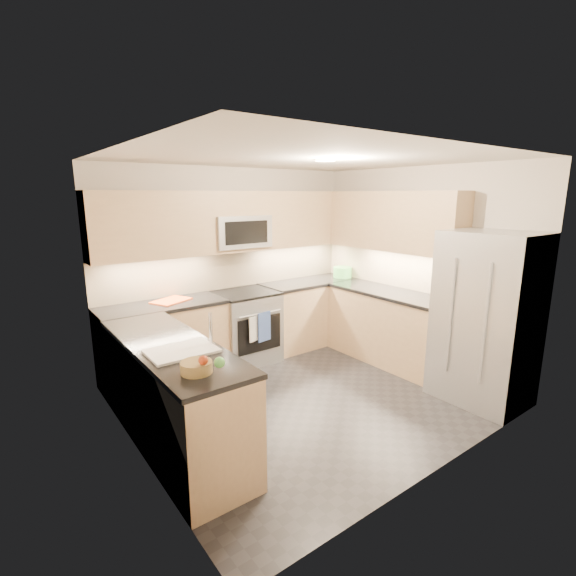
{
  "coord_description": "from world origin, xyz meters",
  "views": [
    {
      "loc": [
        -2.68,
        -3.24,
        2.16
      ],
      "look_at": [
        0.0,
        0.35,
        1.15
      ],
      "focal_mm": 26.0,
      "sensor_mm": 36.0,
      "label": 1
    }
  ],
  "objects_px": {
    "utensil_bowl": "(342,272)",
    "cutting_board": "(171,301)",
    "microwave": "(239,231)",
    "refrigerator": "(486,319)",
    "gas_range": "(246,327)",
    "fruit_basket": "(196,367)"
  },
  "relations": [
    {
      "from": "utensil_bowl",
      "to": "cutting_board",
      "type": "bearing_deg",
      "value": 176.65
    },
    {
      "from": "refrigerator",
      "to": "fruit_basket",
      "type": "height_order",
      "value": "refrigerator"
    },
    {
      "from": "microwave",
      "to": "cutting_board",
      "type": "distance_m",
      "value": 1.22
    },
    {
      "from": "cutting_board",
      "to": "gas_range",
      "type": "bearing_deg",
      "value": -5.0
    },
    {
      "from": "microwave",
      "to": "refrigerator",
      "type": "relative_size",
      "value": 0.42
    },
    {
      "from": "gas_range",
      "to": "cutting_board",
      "type": "xyz_separation_m",
      "value": [
        -0.95,
        0.08,
        0.49
      ]
    },
    {
      "from": "refrigerator",
      "to": "gas_range",
      "type": "bearing_deg",
      "value": 120.88
    },
    {
      "from": "utensil_bowl",
      "to": "gas_range",
      "type": "bearing_deg",
      "value": 177.59
    },
    {
      "from": "refrigerator",
      "to": "cutting_board",
      "type": "xyz_separation_m",
      "value": [
        -2.4,
        2.51,
        0.05
      ]
    },
    {
      "from": "gas_range",
      "to": "microwave",
      "type": "xyz_separation_m",
      "value": [
        0.0,
        0.12,
        1.24
      ]
    },
    {
      "from": "utensil_bowl",
      "to": "fruit_basket",
      "type": "relative_size",
      "value": 1.23
    },
    {
      "from": "microwave",
      "to": "fruit_basket",
      "type": "height_order",
      "value": "microwave"
    },
    {
      "from": "microwave",
      "to": "refrigerator",
      "type": "bearing_deg",
      "value": -60.38
    },
    {
      "from": "gas_range",
      "to": "microwave",
      "type": "distance_m",
      "value": 1.25
    },
    {
      "from": "cutting_board",
      "to": "fruit_basket",
      "type": "height_order",
      "value": "fruit_basket"
    },
    {
      "from": "microwave",
      "to": "gas_range",
      "type": "bearing_deg",
      "value": -90.0
    },
    {
      "from": "gas_range",
      "to": "microwave",
      "type": "height_order",
      "value": "microwave"
    },
    {
      "from": "gas_range",
      "to": "utensil_bowl",
      "type": "xyz_separation_m",
      "value": [
        1.66,
        -0.07,
        0.56
      ]
    },
    {
      "from": "utensil_bowl",
      "to": "cutting_board",
      "type": "height_order",
      "value": "utensil_bowl"
    },
    {
      "from": "gas_range",
      "to": "cutting_board",
      "type": "bearing_deg",
      "value": 175.0
    },
    {
      "from": "refrigerator",
      "to": "utensil_bowl",
      "type": "distance_m",
      "value": 2.37
    },
    {
      "from": "microwave",
      "to": "refrigerator",
      "type": "height_order",
      "value": "microwave"
    }
  ]
}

